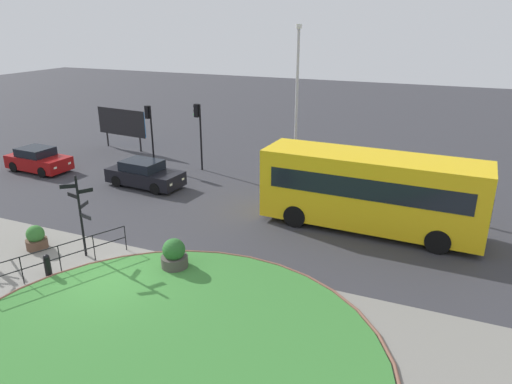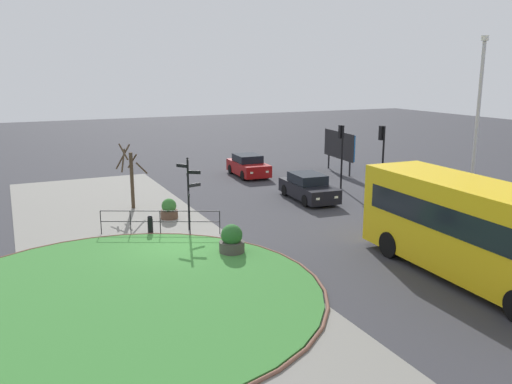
% 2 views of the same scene
% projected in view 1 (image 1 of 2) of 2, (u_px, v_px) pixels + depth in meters
% --- Properties ---
extents(ground, '(120.00, 120.00, 0.00)m').
position_uv_depth(ground, '(109.00, 280.00, 16.64)').
color(ground, '#333338').
extents(sidewalk_paving, '(32.00, 8.47, 0.02)m').
position_uv_depth(sidewalk_paving, '(73.00, 306.00, 15.11)').
color(sidewalk_paving, gray).
rests_on(sidewalk_paving, ground).
extents(grass_island, '(12.67, 12.67, 0.10)m').
position_uv_depth(grass_island, '(153.00, 363.00, 12.55)').
color(grass_island, '#387A33').
rests_on(grass_island, ground).
extents(grass_kerb_ring, '(12.98, 12.98, 0.11)m').
position_uv_depth(grass_kerb_ring, '(153.00, 363.00, 12.55)').
color(grass_kerb_ring, brown).
rests_on(grass_kerb_ring, ground).
extents(signpost_directional, '(1.27, 1.00, 3.30)m').
position_uv_depth(signpost_directional, '(80.00, 210.00, 17.73)').
color(signpost_directional, black).
rests_on(signpost_directional, ground).
extents(bollard_foreground, '(0.23, 0.23, 0.85)m').
position_uv_depth(bollard_foreground, '(47.00, 265.00, 16.79)').
color(bollard_foreground, black).
rests_on(bollard_foreground, ground).
extents(railing_grass_edge, '(2.26, 4.70, 1.07)m').
position_uv_depth(railing_grass_edge, '(59.00, 255.00, 16.96)').
color(railing_grass_edge, black).
rests_on(railing_grass_edge, ground).
extents(bus_yellow, '(9.42, 2.86, 3.33)m').
position_uv_depth(bus_yellow, '(371.00, 190.00, 20.16)').
color(bus_yellow, yellow).
rests_on(bus_yellow, ground).
extents(car_near_lane, '(4.42, 2.08, 1.44)m').
position_uv_depth(car_near_lane, '(145.00, 174.00, 25.83)').
color(car_near_lane, black).
rests_on(car_near_lane, ground).
extents(car_far_lane, '(4.01, 2.00, 1.44)m').
position_uv_depth(car_far_lane, '(38.00, 160.00, 28.43)').
color(car_far_lane, maroon).
rests_on(car_far_lane, ground).
extents(traffic_light_near, '(0.49, 0.29, 3.80)m').
position_uv_depth(traffic_light_near, '(149.00, 122.00, 28.59)').
color(traffic_light_near, black).
rests_on(traffic_light_near, ground).
extents(traffic_light_far, '(0.49, 0.26, 4.02)m').
position_uv_depth(traffic_light_far, '(198.00, 122.00, 27.91)').
color(traffic_light_far, black).
rests_on(traffic_light_far, ground).
extents(lamppost_tall, '(0.32, 0.32, 8.45)m').
position_uv_depth(lamppost_tall, '(297.00, 100.00, 25.66)').
color(lamppost_tall, '#B7B7BC').
rests_on(lamppost_tall, ground).
extents(billboard_left, '(4.25, 0.59, 2.85)m').
position_uv_depth(billboard_left, '(122.00, 123.00, 32.93)').
color(billboard_left, black).
rests_on(billboard_left, ground).
extents(planter_near_signpost, '(0.83, 0.83, 1.00)m').
position_uv_depth(planter_near_signpost, '(36.00, 238.00, 18.79)').
color(planter_near_signpost, brown).
rests_on(planter_near_signpost, ground).
extents(planter_kerbside, '(0.98, 0.98, 1.20)m').
position_uv_depth(planter_kerbside, '(174.00, 256.00, 17.24)').
color(planter_kerbside, '#47423D').
rests_on(planter_kerbside, ground).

